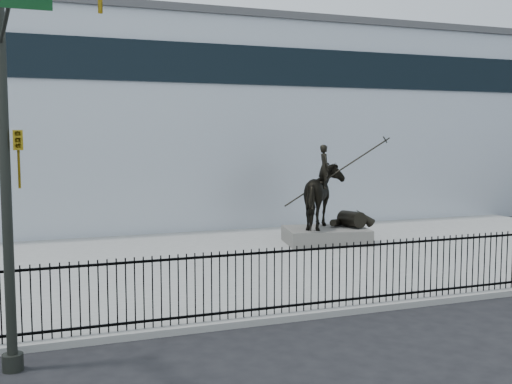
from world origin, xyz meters
name	(u,v)px	position (x,y,z in m)	size (l,w,h in m)	color
ground	(368,329)	(0.00, 0.00, 0.00)	(120.00, 120.00, 0.00)	black
plaza	(255,261)	(0.00, 7.00, 0.07)	(30.00, 12.00, 0.15)	gray
building	(169,128)	(0.00, 20.00, 4.50)	(44.00, 14.00, 9.00)	silver
picket_fence	(340,275)	(0.00, 1.25, 0.90)	(22.10, 0.10, 1.50)	black
statue_plinth	(326,236)	(3.44, 8.75, 0.43)	(2.96, 2.04, 0.56)	#635F5A
equestrian_statue	(328,197)	(3.50, 8.74, 1.87)	(3.74, 2.68, 3.22)	black
traffic_signal_left	(19,140)	(-6.75, -0.62, 4.03)	(1.52, 4.84, 7.00)	black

